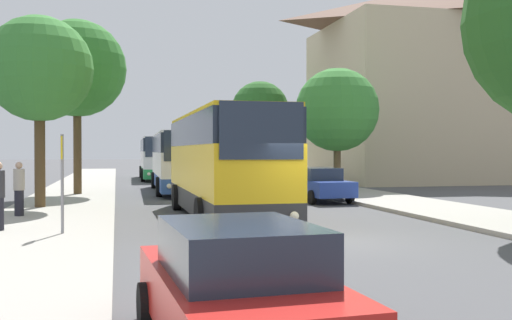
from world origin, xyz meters
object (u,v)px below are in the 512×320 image
bus_stop_sign (62,172)px  parked_car_right_near (319,184)px  pedestrian_waiting_near (19,189)px  tree_left_near (39,69)px  bus_rear (157,157)px  bus_front (222,163)px  tree_right_mid (260,110)px  tree_left_far (77,69)px  bus_middle (178,161)px  tree_right_far (337,110)px  parked_car_right_far (281,179)px  parked_car_left_curb (237,288)px

bus_stop_sign → parked_car_right_near: bearing=42.7°
pedestrian_waiting_near → tree_left_near: size_ratio=0.24×
bus_rear → bus_front: bearing=-88.2°
bus_stop_sign → tree_right_mid: bearing=67.0°
bus_rear → tree_right_mid: size_ratio=1.57×
pedestrian_waiting_near → tree_left_far: 11.55m
tree_left_near → bus_rear: bearing=76.1°
bus_middle → tree_left_near: tree_left_near is taller
pedestrian_waiting_near → tree_left_near: (0.29, 3.17, 4.37)m
bus_front → pedestrian_waiting_near: bearing=170.7°
tree_left_near → tree_right_far: (14.74, 6.87, -0.87)m
bus_rear → bus_stop_sign: bus_rear is taller
bus_stop_sign → pedestrian_waiting_near: bearing=110.5°
tree_left_near → tree_right_mid: tree_right_mid is taller
tree_left_near → parked_car_right_far: bearing=32.1°
parked_car_right_near → parked_car_right_far: size_ratio=1.14×
bus_rear → pedestrian_waiting_near: size_ratio=6.64×
parked_car_right_near → parked_car_right_far: (-0.22, 5.60, -0.03)m
bus_rear → pedestrian_waiting_near: (-6.38, -27.72, -0.73)m
parked_car_left_curb → tree_left_near: bearing=99.8°
bus_front → tree_right_mid: 26.55m
parked_car_right_near → pedestrian_waiting_near: pedestrian_waiting_near is taller
tree_left_far → tree_left_near: bearing=-97.8°
bus_front → bus_stop_sign: bearing=-143.5°
bus_front → parked_car_left_curb: (-2.21, -13.51, -1.11)m
parked_car_right_near → pedestrian_waiting_near: size_ratio=2.62×
tree_right_far → pedestrian_waiting_near: bearing=-146.2°
bus_front → bus_middle: bus_front is taller
parked_car_right_near → bus_stop_sign: size_ratio=1.81×
pedestrian_waiting_near → tree_right_mid: 28.32m
parked_car_right_far → pedestrian_waiting_near: pedestrian_waiting_near is taller
bus_front → parked_car_right_far: size_ratio=2.73×
bus_front → parked_car_right_near: bearing=46.8°
bus_stop_sign → tree_right_far: size_ratio=0.39×
bus_rear → parked_car_right_far: 18.16m
parked_car_right_near → bus_stop_sign: (-10.38, -9.57, 0.96)m
parked_car_right_near → bus_stop_sign: 14.15m
parked_car_right_far → tree_left_far: (-10.68, -0.30, 5.65)m
tree_right_mid → tree_right_far: 14.21m
parked_car_left_curb → tree_right_mid: tree_right_mid is taller
tree_right_mid → tree_right_far: size_ratio=1.13×
bus_middle → parked_car_right_near: bearing=-52.6°
bus_rear → tree_right_far: 19.88m
tree_right_mid → bus_stop_sign: bearing=-113.0°
tree_right_mid → bus_front: bearing=-106.3°
pedestrian_waiting_near → tree_left_near: bearing=-118.2°
parked_car_left_curb → tree_left_near: size_ratio=0.57×
tree_left_near → tree_right_far: size_ratio=1.09×
bus_rear → tree_right_mid: 9.21m
parked_car_right_near → pedestrian_waiting_near: bearing=19.5°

